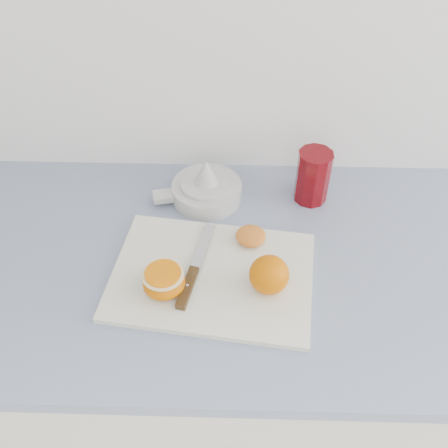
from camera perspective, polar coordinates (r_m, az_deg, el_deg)
name	(u,v)px	position (r m, az deg, el deg)	size (l,w,h in m)	color
counter	(244,369)	(1.37, 2.32, -16.23)	(2.51, 0.64, 0.89)	white
cutting_board	(212,276)	(0.97, -1.37, -5.93)	(0.38, 0.27, 0.01)	silver
whole_orange	(269,275)	(0.92, 5.18, -5.80)	(0.07, 0.07, 0.07)	#D56100
half_orange	(164,281)	(0.93, -6.89, -6.52)	(0.08, 0.08, 0.05)	#D56100
squeezed_shell	(251,236)	(1.01, 3.08, -1.36)	(0.06, 0.06, 0.03)	orange
paring_knife	(190,280)	(0.95, -3.86, -6.36)	(0.06, 0.22, 0.01)	#452D11
citrus_juicer	(206,188)	(1.12, -2.08, 4.12)	(0.20, 0.16, 0.11)	silver
red_tumbler	(313,178)	(1.11, 10.09, 5.19)	(0.08, 0.08, 0.12)	#67060C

